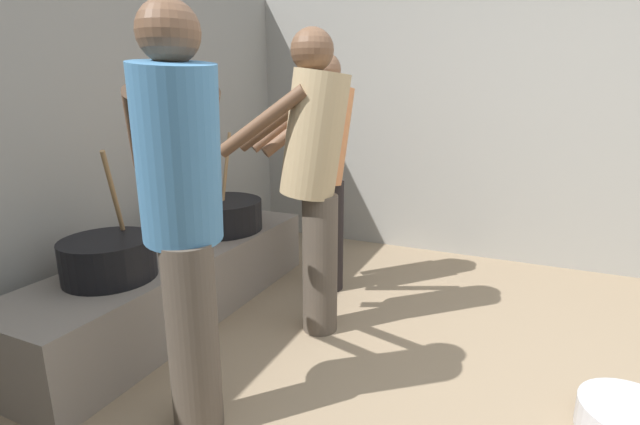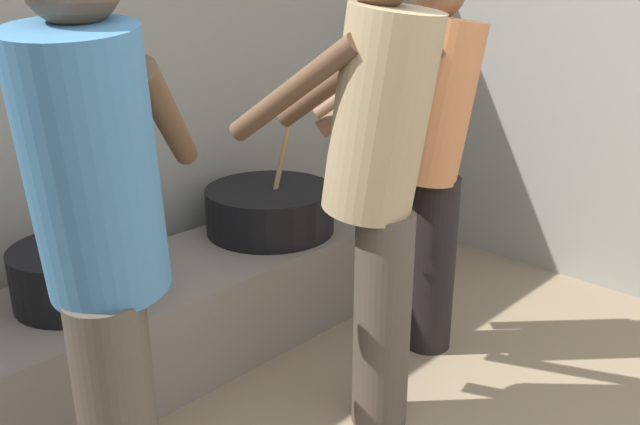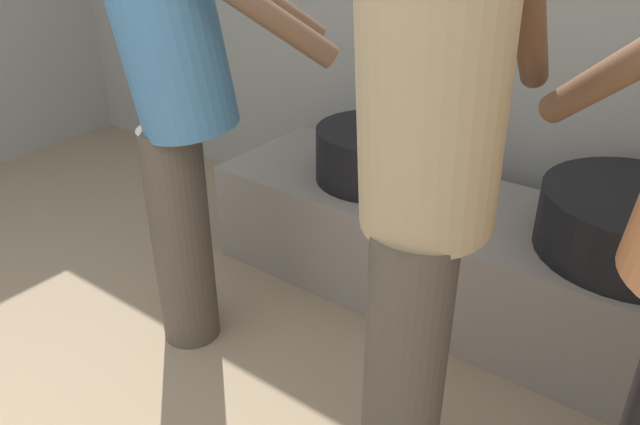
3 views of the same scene
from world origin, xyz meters
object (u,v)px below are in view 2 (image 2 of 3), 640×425
object	(u,v)px
cooking_pot_main	(77,273)
cook_in_orange_shirt	(431,143)
cooking_pot_secondary	(270,209)
cook_in_blue_shirt	(101,236)
cook_in_tan_shirt	(378,167)

from	to	relation	value
cooking_pot_main	cook_in_orange_shirt	distance (m)	1.43
cooking_pot_main	cooking_pot_secondary	world-z (taller)	cooking_pot_main
cooking_pot_secondary	cook_in_blue_shirt	size ratio (longest dim) A/B	0.40
cook_in_orange_shirt	cook_in_blue_shirt	bearing A→B (deg)	-177.87
cooking_pot_main	cook_in_orange_shirt	xyz separation A→B (m)	(1.20, -0.68, 0.39)
cooking_pot_secondary	cook_in_orange_shirt	xyz separation A→B (m)	(0.24, -0.70, 0.39)
cooking_pot_main	cook_in_tan_shirt	world-z (taller)	cook_in_tan_shirt
cook_in_blue_shirt	cook_in_tan_shirt	size ratio (longest dim) A/B	0.99
cook_in_orange_shirt	cooking_pot_main	bearing A→B (deg)	150.34
cooking_pot_secondary	cook_in_tan_shirt	distance (m)	1.02
cooking_pot_main	cooking_pot_secondary	bearing A→B (deg)	1.16
cook_in_blue_shirt	cook_in_orange_shirt	size ratio (longest dim) A/B	1.03
cooking_pot_main	cooking_pot_secondary	distance (m)	0.96
cooking_pot_main	cook_in_tan_shirt	xyz separation A→B (m)	(0.65, -0.85, 0.43)
cooking_pot_main	cook_in_tan_shirt	bearing A→B (deg)	-52.58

